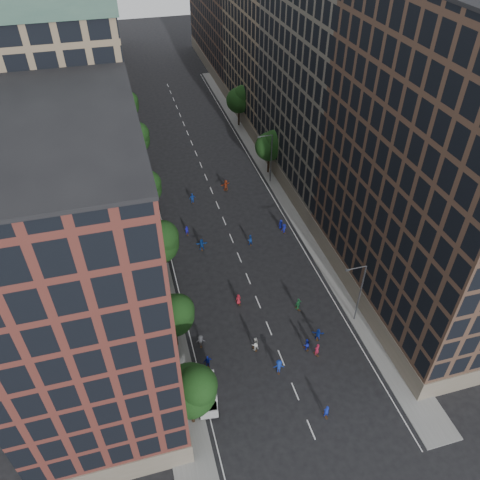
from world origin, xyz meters
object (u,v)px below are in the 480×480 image
at_px(skater_2, 306,345).
at_px(streetlamp_near, 359,291).
at_px(skater_1, 326,411).
at_px(cargo_van, 207,394).
at_px(skater_0, 212,382).
at_px(streetlamp_far, 270,156).

bearing_deg(skater_2, streetlamp_near, -179.09).
distance_m(skater_1, skater_2, 8.51).
bearing_deg(skater_1, skater_2, -98.74).
xyz_separation_m(skater_1, skater_2, (1.18, 8.42, -0.03)).
bearing_deg(skater_2, skater_1, 63.24).
bearing_deg(streetlamp_near, cargo_van, -162.91).
height_order(cargo_van, skater_1, cargo_van).
relative_size(streetlamp_near, skater_2, 5.58).
xyz_separation_m(skater_0, skater_1, (10.48, -6.40, -0.11)).
distance_m(streetlamp_near, skater_1, 14.49).
relative_size(streetlamp_far, skater_2, 5.58).
height_order(cargo_van, skater_2, cargo_van).
distance_m(streetlamp_far, skater_1, 45.00).
relative_size(streetlamp_near, skater_1, 5.36).
height_order(streetlamp_near, cargo_van, streetlamp_near).
bearing_deg(skater_0, skater_1, 153.10).
bearing_deg(streetlamp_near, skater_0, -166.30).
relative_size(skater_0, skater_2, 1.18).
bearing_deg(streetlamp_far, skater_1, -100.80).
bearing_deg(skater_1, skater_0, -32.16).
xyz_separation_m(streetlamp_near, skater_1, (-8.39, -11.00, -4.32)).
distance_m(streetlamp_near, cargo_van, 20.94).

